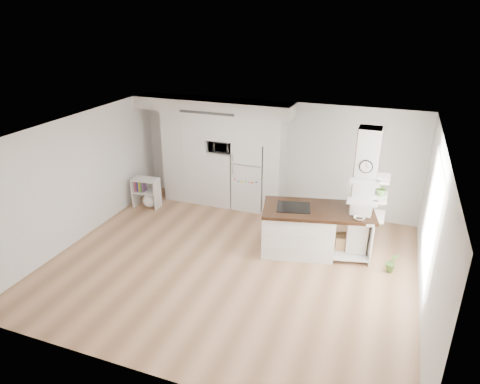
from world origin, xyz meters
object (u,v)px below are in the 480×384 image
object	(u,v)px
kitchen_island	(304,229)
bookshelf	(148,195)
refrigerator	(250,175)
floor_plant_a	(392,262)

from	to	relation	value
kitchen_island	bookshelf	xyz separation A→B (m)	(-4.20, 0.76, -0.18)
refrigerator	floor_plant_a	bearing A→B (deg)	-27.81
refrigerator	floor_plant_a	distance (m)	4.04
refrigerator	bookshelf	distance (m)	2.67
kitchen_island	floor_plant_a	bearing A→B (deg)	-18.89
bookshelf	refrigerator	bearing A→B (deg)	15.29
floor_plant_a	refrigerator	bearing A→B (deg)	152.19
kitchen_island	bookshelf	bearing A→B (deg)	156.92
refrigerator	bookshelf	xyz separation A→B (m)	(-2.44, -0.92, -0.54)
kitchen_island	floor_plant_a	xyz separation A→B (m)	(1.77, -0.19, -0.30)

